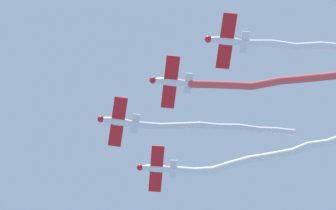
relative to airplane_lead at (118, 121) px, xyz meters
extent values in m
ellipsoid|color=white|center=(0.11, -0.04, -0.01)|extent=(4.66, 2.55, 0.95)
sphere|color=red|center=(-1.95, 0.75, -0.01)|extent=(1.04, 1.04, 0.80)
ellipsoid|color=#1E2D4C|center=(-0.43, 0.17, 0.34)|extent=(1.31, 1.00, 0.50)
cube|color=red|center=(-0.04, 0.02, -0.14)|extent=(3.89, 6.85, 0.13)
cube|color=white|center=(1.92, -0.74, 0.07)|extent=(1.77, 2.77, 0.11)
cube|color=red|center=(1.84, -0.71, 0.57)|extent=(1.03, 0.50, 1.30)
cylinder|color=white|center=(3.57, -1.30, 0.22)|extent=(3.03, 1.64, 1.42)
cylinder|color=white|center=(5.97, -2.31, 0.69)|extent=(2.69, 1.87, 1.24)
cylinder|color=white|center=(8.10, -3.31, 1.27)|extent=(2.64, 1.62, 1.63)
cylinder|color=white|center=(10.32, -4.17, 1.81)|extent=(2.74, 1.62, 1.16)
cylinder|color=white|center=(12.61, -5.15, 2.09)|extent=(2.66, 1.83, 1.10)
cylinder|color=white|center=(15.05, -6.04, 2.53)|extent=(3.05, 1.46, 1.46)
cylinder|color=white|center=(17.39, -6.82, 2.99)|extent=(2.45, 1.64, 1.15)
cylinder|color=white|center=(19.55, -7.62, 3.38)|extent=(2.69, 1.47, 1.33)
sphere|color=white|center=(2.27, -0.87, -0.06)|extent=(0.81, 0.81, 0.81)
sphere|color=white|center=(4.88, -1.73, 0.50)|extent=(0.81, 0.81, 0.81)
sphere|color=white|center=(7.06, -2.88, 0.88)|extent=(0.81, 0.81, 0.81)
sphere|color=white|center=(9.14, -3.74, 1.65)|extent=(0.81, 0.81, 0.81)
sphere|color=white|center=(11.50, -4.60, 1.97)|extent=(0.81, 0.81, 0.81)
sphere|color=white|center=(13.71, -5.70, 2.21)|extent=(0.81, 0.81, 0.81)
sphere|color=white|center=(16.39, -6.38, 2.84)|extent=(0.81, 0.81, 0.81)
sphere|color=white|center=(18.40, -7.27, 3.14)|extent=(0.81, 0.81, 0.81)
sphere|color=white|center=(20.69, -7.96, 3.63)|extent=(0.81, 0.81, 0.81)
ellipsoid|color=white|center=(2.89, -7.77, -0.01)|extent=(4.61, 2.76, 0.95)
sphere|color=red|center=(0.88, -6.87, -0.01)|extent=(1.06, 1.06, 0.80)
ellipsoid|color=#1E2D4C|center=(2.36, -7.54, 0.34)|extent=(1.31, 1.05, 0.50)
cube|color=red|center=(2.75, -7.71, -0.14)|extent=(4.20, 6.79, 0.13)
cube|color=white|center=(4.66, -8.57, 0.07)|extent=(1.88, 2.76, 0.11)
cube|color=red|center=(4.58, -8.53, 0.57)|extent=(1.01, 0.55, 1.30)
cylinder|color=#DB4C4C|center=(6.48, -9.60, -0.19)|extent=(3.48, 2.52, 1.17)
cylinder|color=#DB4C4C|center=(9.46, -11.40, -0.58)|extent=(3.58, 2.58, 1.45)
cylinder|color=#DB4C4C|center=(12.17, -13.42, -0.84)|extent=(3.04, 2.86, 0.90)
cylinder|color=#DB4C4C|center=(14.59, -15.51, -1.04)|extent=(3.08, 2.65, 1.35)
cylinder|color=#DB4C4C|center=(17.16, -17.70, -1.51)|extent=(3.48, 3.07, 1.51)
sphere|color=#DB4C4C|center=(5.00, -8.72, -0.06)|extent=(0.88, 0.88, 0.88)
sphere|color=#DB4C4C|center=(7.96, -10.48, -0.32)|extent=(0.88, 0.88, 0.88)
sphere|color=#DB4C4C|center=(10.95, -12.31, -0.83)|extent=(0.88, 0.88, 0.88)
sphere|color=#DB4C4C|center=(13.39, -14.52, -0.85)|extent=(0.88, 0.88, 0.88)
sphere|color=#DB4C4C|center=(15.78, -16.50, -1.24)|extent=(0.88, 0.88, 0.88)
ellipsoid|color=white|center=(7.50, 3.54, 0.29)|extent=(4.58, 2.87, 0.95)
sphere|color=red|center=(5.52, 4.51, 0.29)|extent=(1.08, 1.08, 0.80)
ellipsoid|color=#1E2D4C|center=(6.98, 3.79, 0.64)|extent=(1.32, 1.07, 0.50)
cube|color=red|center=(7.36, 3.61, 0.16)|extent=(4.36, 6.74, 0.13)
cube|color=white|center=(9.25, 2.69, 0.37)|extent=(1.94, 2.75, 0.11)
cube|color=red|center=(9.17, 2.73, 0.87)|extent=(1.00, 0.57, 1.30)
cylinder|color=white|center=(10.65, 2.09, 0.33)|extent=(2.57, 1.75, 1.16)
cylinder|color=white|center=(12.71, 1.13, 0.62)|extent=(2.61, 1.89, 1.42)
cylinder|color=white|center=(14.69, -0.21, 1.20)|extent=(2.85, 2.39, 1.85)
cylinder|color=white|center=(16.54, -1.75, 1.86)|extent=(2.59, 2.19, 1.65)
cylinder|color=white|center=(18.48, -3.32, 2.22)|extent=(2.80, 2.45, 1.17)
cylinder|color=white|center=(20.63, -5.09, 2.40)|extent=(2.84, 2.56, 1.18)
cylinder|color=white|center=(22.42, -6.78, 2.78)|extent=(2.41, 2.21, 1.70)
cylinder|color=white|center=(24.12, -8.27, 3.17)|extent=(2.63, 2.22, 1.21)
cylinder|color=white|center=(25.88, -9.75, 3.52)|extent=(2.47, 2.20, 1.61)
sphere|color=white|center=(9.59, 2.53, 0.24)|extent=(0.95, 0.95, 0.95)
sphere|color=white|center=(11.71, 1.65, 0.42)|extent=(0.95, 0.95, 0.95)
sphere|color=white|center=(13.71, 0.61, 0.82)|extent=(0.95, 0.95, 0.95)
sphere|color=white|center=(15.67, -1.02, 1.58)|extent=(0.95, 0.95, 0.95)
sphere|color=white|center=(17.42, -2.47, 2.14)|extent=(0.95, 0.95, 0.95)
sphere|color=white|center=(19.55, -4.17, 2.31)|extent=(0.95, 0.95, 0.95)
sphere|color=white|center=(21.70, -6.01, 2.49)|extent=(0.95, 0.95, 0.95)
sphere|color=white|center=(23.13, -7.55, 3.06)|extent=(0.95, 0.95, 0.95)
sphere|color=white|center=(25.10, -9.00, 3.27)|extent=(0.95, 0.95, 0.95)
ellipsoid|color=white|center=(5.68, -15.50, -0.31)|extent=(4.61, 2.77, 0.95)
sphere|color=red|center=(3.66, -14.59, -0.31)|extent=(1.07, 1.07, 0.80)
ellipsoid|color=#1E2D4C|center=(5.15, -15.27, 0.04)|extent=(1.31, 1.05, 0.50)
cube|color=red|center=(5.53, -15.44, -0.44)|extent=(4.22, 6.78, 0.13)
cube|color=white|center=(7.45, -16.31, -0.23)|extent=(1.89, 2.76, 0.11)
cube|color=red|center=(7.36, -16.27, 0.27)|extent=(1.01, 0.55, 1.30)
cylinder|color=white|center=(9.02, -17.15, -0.30)|extent=(2.90, 2.08, 0.96)
cylinder|color=white|center=(11.45, -18.33, -0.34)|extent=(2.77, 1.74, 1.04)
cylinder|color=white|center=(13.88, -19.67, -0.44)|extent=(2.91, 2.34, 0.81)
cylinder|color=white|center=(16.48, -21.13, -0.49)|extent=(3.10, 1.98, 0.91)
sphere|color=white|center=(7.78, -16.46, -0.36)|extent=(0.81, 0.81, 0.81)
sphere|color=white|center=(10.25, -17.84, -0.23)|extent=(0.81, 0.81, 0.81)
sphere|color=white|center=(12.65, -18.83, -0.44)|extent=(0.81, 0.81, 0.81)
sphere|color=white|center=(15.11, -20.50, -0.44)|extent=(0.81, 0.81, 0.81)
camera|label=1|loc=(-15.84, -39.01, -76.26)|focal=77.56mm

